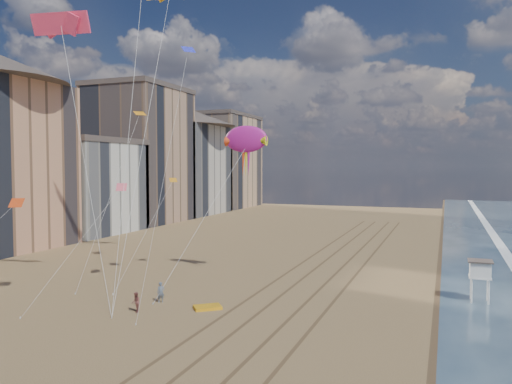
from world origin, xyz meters
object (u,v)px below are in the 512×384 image
show_kite (246,140)px  kite_flyer_a (161,292)px  lifeguard_stand (480,270)px  kite_flyer_b (136,302)px  grounded_kite (208,307)px

show_kite → kite_flyer_a: show_kite is taller
lifeguard_stand → kite_flyer_a: (-26.24, -10.26, -1.95)m
kite_flyer_a → kite_flyer_b: (-0.33, -3.32, -0.06)m
grounded_kite → kite_flyer_a: kite_flyer_a is taller
kite_flyer_b → kite_flyer_a: bearing=136.5°
lifeguard_stand → kite_flyer_b: size_ratio=2.19×
grounded_kite → show_kite: size_ratio=0.12×
grounded_kite → show_kite: show_kite is taller
kite_flyer_a → grounded_kite: bearing=-43.1°
lifeguard_stand → kite_flyer_b: bearing=-152.9°
show_kite → kite_flyer_b: 19.92m
kite_flyer_a → kite_flyer_b: size_ratio=1.07×
lifeguard_stand → show_kite: (-22.33, 0.06, 11.89)m
lifeguard_stand → show_kite: 25.30m
kite_flyer_b → show_kite: bearing=124.8°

